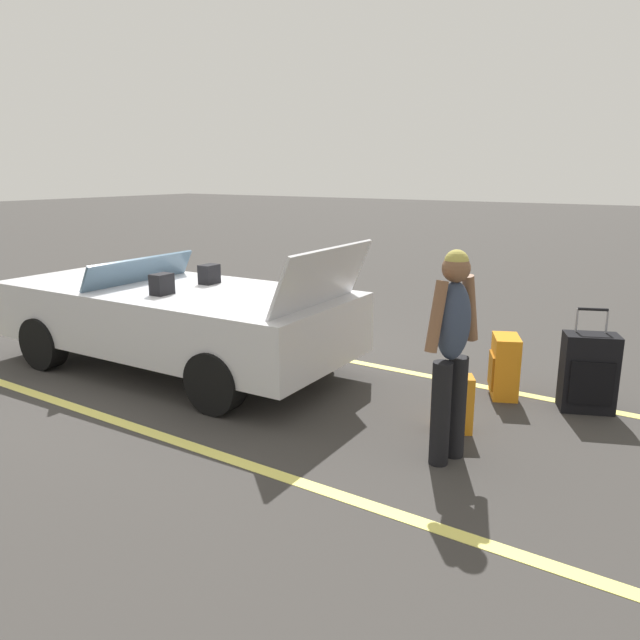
# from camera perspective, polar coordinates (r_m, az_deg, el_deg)

# --- Properties ---
(ground_plane) EXTENTS (80.00, 80.00, 0.00)m
(ground_plane) POSITION_cam_1_polar(r_m,az_deg,el_deg) (7.21, -13.17, -4.33)
(ground_plane) COLOR #383533
(lot_line_near) EXTENTS (18.00, 0.12, 0.01)m
(lot_line_near) POSITION_cam_1_polar(r_m,az_deg,el_deg) (8.10, -6.64, -2.03)
(lot_line_near) COLOR #EAE066
(lot_line_near) RESTS_ON ground_plane
(lot_line_mid) EXTENTS (18.00, 0.12, 0.01)m
(lot_line_mid) POSITION_cam_1_polar(r_m,az_deg,el_deg) (6.38, -22.44, -7.45)
(lot_line_mid) COLOR #EAE066
(lot_line_mid) RESTS_ON ground_plane
(convertible_car) EXTENTS (4.23, 1.94, 1.52)m
(convertible_car) POSITION_cam_1_polar(r_m,az_deg,el_deg) (7.19, -14.56, 0.44)
(convertible_car) COLOR silver
(convertible_car) RESTS_ON ground_plane
(suitcase_large_black) EXTENTS (0.55, 0.44, 0.97)m
(suitcase_large_black) POSITION_cam_1_polar(r_m,az_deg,el_deg) (6.21, 23.90, -4.55)
(suitcase_large_black) COLOR black
(suitcase_large_black) RESTS_ON ground_plane
(suitcase_medium_bright) EXTENTS (0.38, 0.46, 0.62)m
(suitcase_medium_bright) POSITION_cam_1_polar(r_m,az_deg,el_deg) (6.33, 16.92, -4.21)
(suitcase_medium_bright) COLOR orange
(suitcase_medium_bright) RESTS_ON ground_plane
(suitcase_small_carryon) EXTENTS (0.39, 0.34, 0.50)m
(suitcase_small_carryon) POSITION_cam_1_polar(r_m,az_deg,el_deg) (5.40, 12.30, -7.70)
(suitcase_small_carryon) COLOR orange
(suitcase_small_carryon) RESTS_ON ground_plane
(traveler_person) EXTENTS (0.30, 0.60, 1.65)m
(traveler_person) POSITION_cam_1_polar(r_m,az_deg,el_deg) (4.65, 12.29, -2.35)
(traveler_person) COLOR black
(traveler_person) RESTS_ON ground_plane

